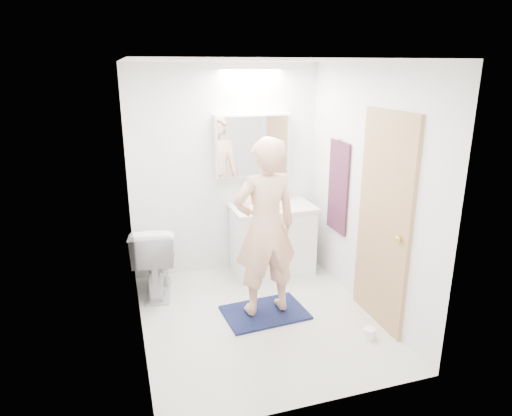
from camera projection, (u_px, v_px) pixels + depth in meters
name	position (u px, v px, depth m)	size (l,w,h in m)	color
floor	(259.00, 318.00, 4.43)	(2.50, 2.50, 0.00)	silver
ceiling	(259.00, 60.00, 3.71)	(2.50, 2.50, 0.00)	white
wall_back	(226.00, 171.00, 5.21)	(2.50, 2.50, 0.00)	white
wall_front	(318.00, 253.00, 2.93)	(2.50, 2.50, 0.00)	white
wall_left	(133.00, 212.00, 3.76)	(2.50, 2.50, 0.00)	white
wall_right	(367.00, 191.00, 4.39)	(2.50, 2.50, 0.00)	white
vanity_cabinet	(272.00, 241.00, 5.33)	(0.90, 0.55, 0.78)	white
countertop	(273.00, 208.00, 5.20)	(0.95, 0.58, 0.04)	white
sink_basin	(272.00, 204.00, 5.22)	(0.36, 0.36, 0.03)	white
faucet	(267.00, 194.00, 5.37)	(0.02, 0.02, 0.16)	silver
medicine_cabinet	(253.00, 145.00, 5.14)	(0.88, 0.14, 0.70)	white
mirror_panel	(255.00, 146.00, 5.07)	(0.84, 0.01, 0.66)	silver
toilet	(155.00, 258.00, 4.83)	(0.44, 0.78, 0.80)	silver
bath_rug	(265.00, 312.00, 4.51)	(0.80, 0.55, 0.02)	#131B3C
person	(265.00, 228.00, 4.24)	(0.63, 0.41, 1.72)	#E1AA87
door	(384.00, 222.00, 4.12)	(0.04, 0.80, 2.00)	tan
door_knob	(399.00, 239.00, 3.85)	(0.06, 0.06, 0.06)	gold
towel	(338.00, 187.00, 4.91)	(0.02, 0.42, 1.00)	#12263B
towel_hook	(340.00, 139.00, 4.75)	(0.02, 0.02, 0.07)	silver
soap_bottle_a	(249.00, 196.00, 5.23)	(0.08, 0.08, 0.20)	#ECE499
soap_bottle_b	(254.00, 196.00, 5.29)	(0.08, 0.08, 0.18)	#5E81C9
toothbrush_cup	(283.00, 197.00, 5.38)	(0.10, 0.10, 0.09)	#425DC8
toilet_paper_roll	(369.00, 333.00, 4.09)	(0.11, 0.11, 0.10)	white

